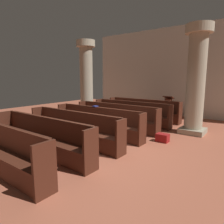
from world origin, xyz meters
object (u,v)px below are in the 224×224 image
object	(u,v)px
hymn_book	(95,106)
pew_row_3	(97,121)
pew_row_4	(73,127)
pillar_aisle_side	(196,79)
pew_row_5	(42,135)
pew_row_2	(116,116)
pew_row_1	(131,112)
lectern	(168,108)
pillar_far_side	(86,78)
pew_row_0	(143,109)
kneeler_box_red	(162,138)

from	to	relation	value
hymn_book	pew_row_3	bearing A→B (deg)	-36.09
pew_row_4	pillar_aisle_side	xyz separation A→B (m)	(2.59, 3.32, 1.43)
pew_row_5	hymn_book	xyz separation A→B (m)	(-0.25, 2.38, 0.47)
pew_row_2	pew_row_5	distance (m)	3.31
pillar_aisle_side	pew_row_2	bearing A→B (deg)	-156.64
pew_row_1	lectern	xyz separation A→B (m)	(0.76, 2.28, -0.05)
pew_row_1	pew_row_5	distance (m)	4.41
pew_row_2	pew_row_4	world-z (taller)	same
pew_row_3	pillar_far_side	distance (m)	3.61
pillar_far_side	pillar_aisle_side	bearing A→B (deg)	0.97
pew_row_1	pew_row_4	xyz separation A→B (m)	(0.00, -3.31, 0.00)
pew_row_0	pew_row_4	xyz separation A→B (m)	(0.00, -4.41, 0.00)
pew_row_5	pew_row_1	bearing A→B (deg)	90.00
pew_row_2	kneeler_box_red	bearing A→B (deg)	-12.51
pillar_far_side	kneeler_box_red	world-z (taller)	pillar_far_side
hymn_book	pew_row_1	bearing A→B (deg)	83.10
pew_row_0	pillar_aisle_side	size ratio (longest dim) A/B	0.96
pew_row_2	pew_row_1	bearing A→B (deg)	90.00
pew_row_0	pew_row_1	size ratio (longest dim) A/B	1.00
pew_row_5	pillar_aisle_side	bearing A→B (deg)	59.70
pew_row_1	pew_row_0	bearing A→B (deg)	90.00
pew_row_2	kneeler_box_red	distance (m)	2.20
pillar_far_side	hymn_book	bearing A→B (deg)	-40.46
pew_row_5	pillar_aisle_side	xyz separation A→B (m)	(2.59, 4.42, 1.43)
pew_row_4	hymn_book	distance (m)	1.39
pillar_far_side	lectern	size ratio (longest dim) A/B	3.44
pew_row_2	hymn_book	bearing A→B (deg)	-104.87
pew_row_4	pillar_far_side	distance (m)	4.35
hymn_book	pew_row_0	bearing A→B (deg)	85.52
pillar_aisle_side	hymn_book	bearing A→B (deg)	-144.22
pew_row_1	hymn_book	xyz separation A→B (m)	(-0.25, -2.03, 0.47)
pew_row_2	pew_row_3	distance (m)	1.10
pew_row_4	pew_row_5	xyz separation A→B (m)	(0.00, -1.10, 0.00)
hymn_book	kneeler_box_red	bearing A→B (deg)	10.87
pew_row_1	lectern	world-z (taller)	lectern
pillar_aisle_side	kneeler_box_red	distance (m)	2.45
pew_row_0	pew_row_5	xyz separation A→B (m)	(0.00, -5.51, 0.00)
pew_row_2	hymn_book	world-z (taller)	hymn_book
pew_row_5	lectern	bearing A→B (deg)	83.52
pew_row_5	kneeler_box_red	world-z (taller)	pew_row_5
pillar_aisle_side	lectern	bearing A→B (deg)	128.87
pew_row_4	lectern	distance (m)	5.64
pew_row_1	pew_row_5	size ratio (longest dim) A/B	1.00
kneeler_box_red	pew_row_0	bearing A→B (deg)	128.38
pillar_far_side	kneeler_box_red	xyz separation A→B (m)	(4.65, -1.50, -1.81)
lectern	pew_row_5	bearing A→B (deg)	-96.48
kneeler_box_red	pew_row_1	bearing A→B (deg)	143.42
pew_row_0	pillar_far_side	bearing A→B (deg)	-155.13
pew_row_3	hymn_book	bearing A→B (deg)	143.91
hymn_book	pillar_aisle_side	bearing A→B (deg)	35.78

